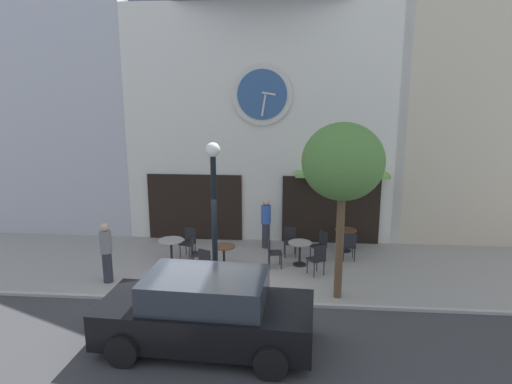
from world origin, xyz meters
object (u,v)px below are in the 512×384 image
object	(u,v)px
parked_car_black	(206,312)
cafe_table_near_curb	(300,249)
cafe_chair_near_lamp	(318,258)
cafe_chair_left_end	(321,244)
cafe_chair_by_entrance	(196,251)
cafe_chair_facing_wall	(349,244)
cafe_table_rightmost	(224,254)
cafe_chair_curbside	(207,261)
street_lamp	(214,219)
pedestrian_blue	(266,223)
cafe_chair_near_tree	(290,239)
cafe_chair_corner	(189,240)
street_tree	(343,163)
cafe_table_near_door	(345,236)
cafe_table_center_left	(171,246)
cafe_chair_facing_street	(272,250)
pedestrian_grey	(106,252)

from	to	relation	value
parked_car_black	cafe_table_near_curb	bearing A→B (deg)	67.02
cafe_chair_near_lamp	cafe_chair_left_end	bearing A→B (deg)	82.91
cafe_chair_by_entrance	cafe_chair_facing_wall	size ratio (longest dim) A/B	1.00
cafe_table_rightmost	cafe_chair_facing_wall	size ratio (longest dim) A/B	0.81
cafe_chair_curbside	street_lamp	bearing A→B (deg)	-63.69
cafe_chair_facing_wall	pedestrian_blue	world-z (taller)	pedestrian_blue
street_lamp	cafe_chair_near_lamp	xyz separation A→B (m)	(2.68, 1.31, -1.46)
cafe_chair_curbside	parked_car_black	size ratio (longest dim) A/B	0.21
cafe_chair_curbside	cafe_chair_near_tree	bearing A→B (deg)	42.35
street_lamp	cafe_chair_left_end	world-z (taller)	street_lamp
cafe_table_near_curb	cafe_table_rightmost	bearing A→B (deg)	-166.08
cafe_chair_corner	cafe_chair_facing_wall	xyz separation A→B (m)	(4.97, 0.05, 0.00)
cafe_table_rightmost	cafe_chair_left_end	distance (m)	3.02
street_tree	cafe_table_near_curb	distance (m)	3.71
cafe_table_near_door	cafe_chair_facing_wall	size ratio (longest dim) A/B	0.82
parked_car_black	cafe_table_rightmost	bearing A→B (deg)	93.75
cafe_table_near_door	cafe_chair_facing_wall	bearing A→B (deg)	-88.73
cafe_table_center_left	cafe_table_near_curb	size ratio (longest dim) A/B	1.07
cafe_table_center_left	cafe_chair_facing_street	distance (m)	3.03
cafe_chair_facing_street	cafe_chair_near_lamp	world-z (taller)	same
street_lamp	cafe_table_center_left	distance (m)	2.82
cafe_table_near_door	cafe_chair_near_lamp	size ratio (longest dim) A/B	0.82
cafe_chair_facing_wall	cafe_chair_facing_street	bearing A→B (deg)	-162.68
cafe_table_center_left	cafe_table_rightmost	distance (m)	1.67
cafe_table_rightmost	cafe_table_near_curb	xyz separation A→B (m)	(2.20, 0.55, 0.01)
street_tree	pedestrian_grey	distance (m)	6.70
cafe_table_center_left	parked_car_black	xyz separation A→B (m)	(1.91, -4.32, 0.20)
cafe_table_rightmost	cafe_chair_corner	xyz separation A→B (m)	(-1.27, 0.98, 0.04)
cafe_chair_facing_street	cafe_chair_left_end	size ratio (longest dim) A/B	1.00
cafe_chair_curbside	pedestrian_grey	world-z (taller)	pedestrian_grey
cafe_table_near_door	cafe_chair_facing_street	bearing A→B (deg)	-145.82
pedestrian_blue	cafe_chair_by_entrance	bearing A→B (deg)	-134.41
cafe_chair_near_lamp	cafe_chair_left_end	distance (m)	1.21
street_lamp	cafe_chair_curbside	size ratio (longest dim) A/B	4.34
cafe_table_rightmost	cafe_chair_near_lamp	size ratio (longest dim) A/B	0.81
cafe_table_near_curb	cafe_chair_facing_street	xyz separation A→B (m)	(-0.81, -0.24, 0.02)
cafe_chair_near_tree	pedestrian_blue	bearing A→B (deg)	141.09
street_tree	cafe_chair_near_lamp	size ratio (longest dim) A/B	4.91
cafe_chair_near_lamp	cafe_chair_by_entrance	size ratio (longest dim) A/B	1.00
cafe_table_near_curb	cafe_chair_near_lamp	xyz separation A→B (m)	(0.49, -0.73, 0.02)
pedestrian_blue	cafe_table_center_left	bearing A→B (deg)	-148.24
cafe_chair_near_lamp	pedestrian_blue	bearing A→B (deg)	126.19
pedestrian_blue	cafe_chair_facing_street	bearing A→B (deg)	-80.20
cafe_table_near_curb	street_lamp	bearing A→B (deg)	-137.07
cafe_chair_left_end	cafe_chair_by_entrance	xyz separation A→B (m)	(-3.69, -1.00, 0.00)
cafe_chair_corner	cafe_chair_by_entrance	xyz separation A→B (m)	(0.43, -0.97, 0.00)
street_tree	cafe_chair_near_lamp	world-z (taller)	street_tree
pedestrian_blue	parked_car_black	xyz separation A→B (m)	(-0.83, -6.02, -0.10)
street_tree	cafe_table_rightmost	distance (m)	4.57
street_tree	cafe_table_center_left	xyz separation A→B (m)	(-4.79, 1.81, -2.88)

